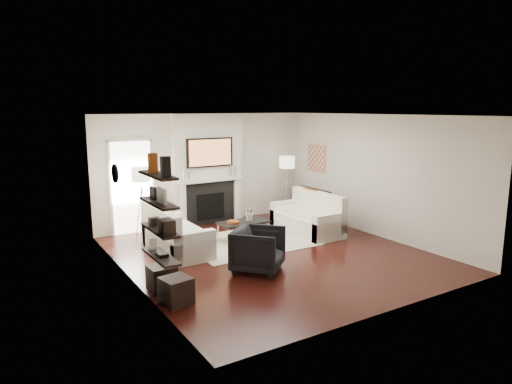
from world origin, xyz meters
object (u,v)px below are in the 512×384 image
loveseat_left_base (177,242)px  coffee_table (243,222)px  lamp_right_shade (287,162)px  armchair (258,247)px  loveseat_right_base (307,224)px  lamp_left_shade (141,174)px  ottoman_near (162,278)px

loveseat_left_base → coffee_table: bearing=0.5°
lamp_right_shade → armchair: bearing=-132.3°
lamp_right_shade → loveseat_right_base: bearing=-108.2°
armchair → lamp_left_shade: (-1.14, 2.88, 1.03)m
loveseat_right_base → lamp_right_shade: (0.49, 1.49, 1.24)m
ottoman_near → lamp_left_shade: bearing=77.6°
ottoman_near → lamp_right_shade: bearing=33.4°
loveseat_right_base → lamp_right_shade: 2.00m
coffee_table → lamp_left_shade: lamp_left_shade is taller
loveseat_right_base → ottoman_near: 4.29m
loveseat_right_base → coffee_table: (-1.56, 0.22, 0.19)m
loveseat_left_base → lamp_right_shade: lamp_right_shade is taller
coffee_table → loveseat_right_base: bearing=-8.0°
lamp_left_shade → ottoman_near: lamp_left_shade is taller
lamp_right_shade → coffee_table: bearing=-148.1°
loveseat_left_base → coffee_table: (1.52, 0.01, 0.19)m
lamp_left_shade → lamp_right_shade: (3.90, 0.16, 0.00)m
lamp_left_shade → lamp_right_shade: same height
lamp_left_shade → coffee_table: bearing=-31.2°
loveseat_right_base → armchair: armchair is taller
loveseat_right_base → lamp_left_shade: 3.87m
loveseat_left_base → lamp_left_shade: 1.71m
armchair → ottoman_near: armchair is taller
coffee_table → armchair: 1.90m
loveseat_right_base → armchair: 2.75m
loveseat_left_base → lamp_left_shade: (-0.32, 1.13, 1.24)m
armchair → lamp_right_shade: size_ratio=2.11×
coffee_table → ottoman_near: (-2.47, -1.70, -0.20)m
armchair → lamp_left_shade: lamp_left_shade is taller
lamp_left_shade → loveseat_left_base: bearing=-74.0°
armchair → ottoman_near: 1.77m
armchair → lamp_right_shade: bearing=5.3°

